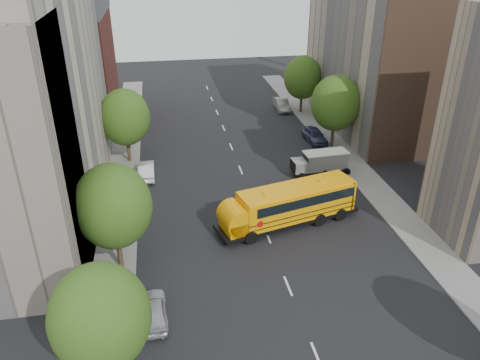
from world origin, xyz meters
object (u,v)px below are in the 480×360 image
object	(u,v)px
street_tree_2	(125,117)
school_bus	(287,204)
street_tree_5	(303,78)
parked_car_1	(146,170)
parked_car_5	(282,104)
street_tree_1	(113,206)
safari_truck	(321,162)
street_tree_4	(336,103)
parked_car_4	(315,135)
street_tree_0	(100,318)
parked_car_0	(154,310)

from	to	relation	value
street_tree_2	school_bus	xyz separation A→B (m)	(12.88, -14.59, -2.95)
street_tree_5	parked_car_1	size ratio (longest dim) A/B	1.75
parked_car_5	street_tree_2	bearing A→B (deg)	-143.92
street_tree_1	safari_truck	xyz separation A→B (m)	(18.57, 11.81, -3.74)
street_tree_5	street_tree_4	bearing A→B (deg)	-90.00
street_tree_1	street_tree_4	bearing A→B (deg)	39.29
safari_truck	street_tree_1	bearing A→B (deg)	-151.07
street_tree_5	parked_car_5	world-z (taller)	street_tree_5
street_tree_2	street_tree_5	xyz separation A→B (m)	(22.00, 12.00, -0.12)
street_tree_1	parked_car_1	world-z (taller)	street_tree_1
parked_car_4	parked_car_5	bearing A→B (deg)	89.90
safari_truck	street_tree_2	bearing A→B (deg)	158.03
street_tree_5	street_tree_0	bearing A→B (deg)	-118.81
street_tree_5	parked_car_1	world-z (taller)	street_tree_5
street_tree_0	street_tree_2	distance (m)	28.00
school_bus	parked_car_5	world-z (taller)	school_bus
street_tree_2	street_tree_5	world-z (taller)	street_tree_2
school_bus	safari_truck	bearing A→B (deg)	41.44
school_bus	parked_car_0	xyz separation A→B (m)	(-10.68, -8.91, -1.20)
street_tree_5	parked_car_4	size ratio (longest dim) A/B	1.65
street_tree_0	street_tree_1	xyz separation A→B (m)	(0.00, 10.00, 0.31)
street_tree_4	parked_car_4	xyz separation A→B (m)	(-1.40, 1.86, -4.30)
street_tree_4	parked_car_4	distance (m)	4.89
safari_truck	parked_car_1	distance (m)	16.99
street_tree_1	street_tree_4	distance (m)	28.43
parked_car_1	street_tree_5	bearing A→B (deg)	-142.07
street_tree_5	school_bus	world-z (taller)	street_tree_5
street_tree_2	parked_car_4	distance (m)	21.08
street_tree_1	parked_car_4	size ratio (longest dim) A/B	1.74
street_tree_0	parked_car_0	bearing A→B (deg)	63.91
street_tree_0	parked_car_5	bearing A→B (deg)	64.53
street_tree_0	parked_car_1	world-z (taller)	street_tree_0
street_tree_2	safari_truck	world-z (taller)	street_tree_2
street_tree_0	parked_car_4	distance (m)	36.48
street_tree_1	parked_car_4	world-z (taller)	street_tree_1
street_tree_1	safari_truck	size ratio (longest dim) A/B	1.44
parked_car_1	street_tree_2	bearing A→B (deg)	-66.50
street_tree_2	parked_car_1	distance (m)	5.96
street_tree_0	street_tree_5	world-z (taller)	street_tree_5
street_tree_0	school_bus	xyz separation A→B (m)	(12.88, 13.41, -2.76)
street_tree_2	safari_truck	xyz separation A→B (m)	(18.57, -6.19, -3.61)
school_bus	parked_car_0	size ratio (longest dim) A/B	3.07
parked_car_0	parked_car_1	size ratio (longest dim) A/B	0.92
street_tree_0	street_tree_1	size ratio (longest dim) A/B	0.94
parked_car_1	parked_car_5	distance (m)	25.15
street_tree_4	parked_car_4	size ratio (longest dim) A/B	1.78
school_bus	street_tree_4	bearing A→B (deg)	43.50
street_tree_4	street_tree_5	world-z (taller)	street_tree_4
parked_car_0	street_tree_1	bearing A→B (deg)	-70.20
street_tree_1	street_tree_5	distance (m)	37.20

